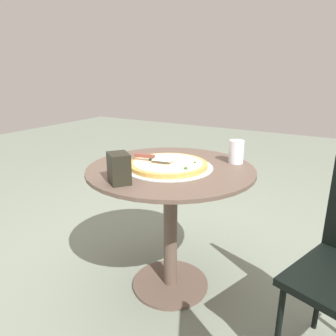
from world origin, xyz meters
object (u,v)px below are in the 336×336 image
object	(u,v)px
patio_table	(171,201)
napkin_dispenser	(119,168)
pizza_server	(153,157)
drinking_cup	(236,152)
pizza_on_tray	(168,165)

from	to	relation	value
patio_table	napkin_dispenser	distance (m)	0.41
patio_table	pizza_server	xyz separation A→B (m)	(0.08, 0.03, 0.23)
pizza_server	drinking_cup	world-z (taller)	drinking_cup
pizza_on_tray	drinking_cup	distance (m)	0.37
pizza_on_tray	pizza_server	bearing A→B (deg)	19.62
pizza_on_tray	napkin_dispenser	xyz separation A→B (m)	(0.07, 0.31, 0.05)
patio_table	drinking_cup	xyz separation A→B (m)	(-0.26, -0.24, 0.25)
pizza_on_tray	napkin_dispenser	size ratio (longest dim) A/B	3.43
drinking_cup	pizza_on_tray	bearing A→B (deg)	42.86
drinking_cup	napkin_dispenser	bearing A→B (deg)	58.73
pizza_server	drinking_cup	size ratio (longest dim) A/B	1.77
patio_table	pizza_server	bearing A→B (deg)	22.19
drinking_cup	pizza_server	bearing A→B (deg)	39.00
patio_table	pizza_server	distance (m)	0.25
pizza_server	napkin_dispenser	xyz separation A→B (m)	(-0.00, 0.28, 0.02)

